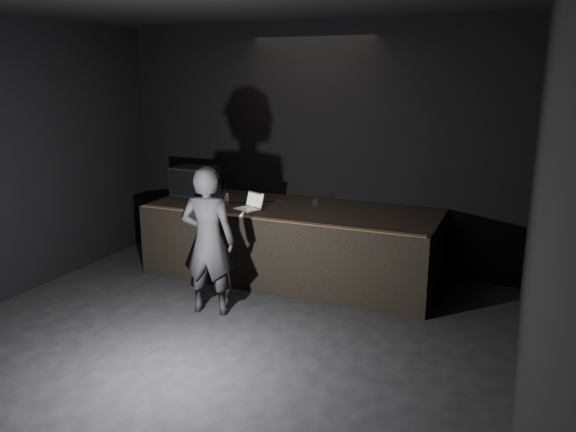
% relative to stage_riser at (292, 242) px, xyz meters
% --- Properties ---
extents(ground, '(7.00, 7.00, 0.00)m').
position_rel_stage_riser_xyz_m(ground, '(0.00, -2.73, -0.50)').
color(ground, black).
rests_on(ground, ground).
extents(room_walls, '(6.10, 7.10, 3.52)m').
position_rel_stage_riser_xyz_m(room_walls, '(0.00, -2.73, 1.52)').
color(room_walls, black).
rests_on(room_walls, ground).
extents(stage_riser, '(4.00, 1.50, 1.00)m').
position_rel_stage_riser_xyz_m(stage_riser, '(0.00, 0.00, 0.00)').
color(stage_riser, black).
rests_on(stage_riser, ground).
extents(riser_lip, '(3.92, 0.10, 0.01)m').
position_rel_stage_riser_xyz_m(riser_lip, '(0.00, -0.71, 0.51)').
color(riser_lip, brown).
rests_on(riser_lip, stage_riser).
extents(stage_monitor, '(0.64, 0.47, 0.43)m').
position_rel_stage_riser_xyz_m(stage_monitor, '(-1.67, 0.18, 0.71)').
color(stage_monitor, black).
rests_on(stage_monitor, stage_riser).
extents(cable, '(0.83, 0.55, 0.02)m').
position_rel_stage_riser_xyz_m(cable, '(-0.65, 0.07, 0.51)').
color(cable, black).
rests_on(cable, stage_riser).
extents(laptop, '(0.41, 0.39, 0.22)m').
position_rel_stage_riser_xyz_m(laptop, '(-0.49, -0.30, 0.56)').
color(laptop, silver).
rests_on(laptop, stage_riser).
extents(beer_can, '(0.07, 0.07, 0.16)m').
position_rel_stage_riser_xyz_m(beer_can, '(-0.93, -0.17, 0.58)').
color(beer_can, silver).
rests_on(beer_can, stage_riser).
extents(plastic_cup, '(0.08, 0.08, 0.11)m').
position_rel_stage_riser_xyz_m(plastic_cup, '(0.26, 0.21, 0.55)').
color(plastic_cup, white).
rests_on(plastic_cup, stage_riser).
extents(wii_remote, '(0.08, 0.16, 0.03)m').
position_rel_stage_riser_xyz_m(wii_remote, '(-0.43, -0.65, 0.51)').
color(wii_remote, white).
rests_on(wii_remote, stage_riser).
extents(person, '(0.72, 0.54, 1.78)m').
position_rel_stage_riser_xyz_m(person, '(-0.44, -1.50, 0.39)').
color(person, black).
rests_on(person, ground).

